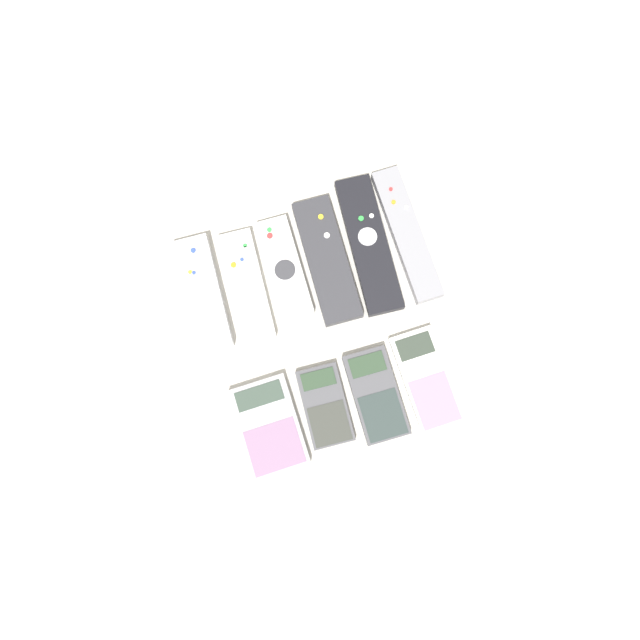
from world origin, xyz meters
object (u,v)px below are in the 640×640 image
remote_0 (202,294)px  calculator_2 (376,395)px  remote_2 (284,268)px  remote_5 (407,234)px  remote_1 (246,286)px  calculator_3 (426,379)px  remote_4 (369,244)px  remote_3 (327,260)px  calculator_0 (269,426)px  calculator_1 (325,406)px

remote_0 → calculator_2: remote_0 is taller
remote_2 → remote_5: size_ratio=0.73×
remote_5 → remote_1: bearing=-179.1°
remote_2 → calculator_3: (0.15, -0.22, -0.00)m
calculator_2 → calculator_3: bearing=1.8°
remote_4 → calculator_3: bearing=-82.0°
remote_0 → calculator_2: (0.20, -0.22, -0.00)m
remote_0 → remote_2: bearing=3.0°
remote_1 → calculator_3: remote_1 is taller
remote_0 → remote_3: (0.19, -0.00, -0.00)m
calculator_0 → calculator_1: 0.09m
remote_2 → calculator_1: bearing=-89.7°
remote_5 → remote_2: bearing=178.5°
remote_0 → remote_2: (0.13, 0.00, -0.00)m
remote_2 → remote_5: bearing=-0.1°
remote_2 → remote_5: (0.19, -0.00, -0.00)m
calculator_0 → calculator_2: bearing=-1.8°
remote_0 → remote_1: (0.07, -0.01, -0.00)m
remote_2 → remote_4: size_ratio=0.72×
remote_4 → calculator_2: bearing=-101.7°
remote_1 → remote_4: remote_1 is taller
remote_0 → calculator_2: size_ratio=1.32×
calculator_1 → calculator_2: 0.08m
remote_1 → calculator_1: bearing=-70.9°
calculator_1 → calculator_2: (0.07, -0.01, 0.00)m
remote_3 → calculator_3: (0.09, -0.21, -0.00)m
remote_1 → remote_2: size_ratio=1.09×
calculator_0 → calculator_2: 0.16m
calculator_0 → remote_1: bearing=82.5°
calculator_0 → calculator_3: (0.24, 0.00, -0.00)m
remote_4 → calculator_2: 0.23m
remote_3 → remote_1: bearing=-176.9°
remote_1 → calculator_3: size_ratio=1.17×
remote_3 → calculator_2: 0.21m
remote_0 → remote_1: size_ratio=1.02×
remote_1 → remote_5: size_ratio=0.80×
remote_1 → remote_5: same height
remote_1 → calculator_0: bearing=-94.1°
remote_5 → remote_3: bearing=-179.2°
remote_5 → calculator_0: bearing=-143.1°
remote_4 → remote_2: bearing=-176.8°
remote_2 → remote_1: bearing=-170.5°
remote_1 → remote_3: bearing=4.1°
remote_2 → remote_3: size_ratio=0.80×
remote_0 → calculator_0: remote_0 is taller
remote_1 → remote_3: same height
remote_5 → calculator_1: size_ratio=1.85×
remote_4 → calculator_2: size_ratio=1.66×
remote_4 → calculator_1: remote_4 is taller
remote_5 → calculator_0: 0.35m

